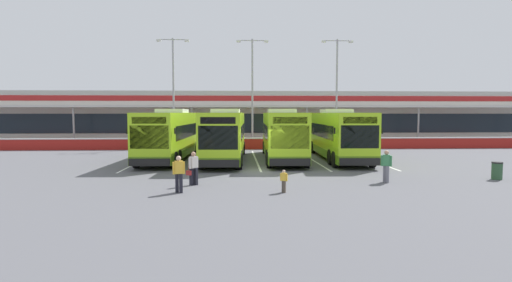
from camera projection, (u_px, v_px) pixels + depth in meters
ground_plane at (261, 171)px, 24.03m from camera, size 200.00×200.00×0.00m
terminal_building at (248, 117)px, 50.63m from camera, size 70.00×13.00×6.00m
red_barrier_wall at (251, 143)px, 38.44m from camera, size 60.00×0.40×1.10m
coach_bus_leftmost at (170, 136)px, 29.80m from camera, size 3.29×12.24×3.78m
coach_bus_left_centre at (225, 136)px, 29.21m from camera, size 3.29×12.24×3.78m
coach_bus_centre at (282, 136)px, 29.87m from camera, size 3.29×12.24×3.78m
coach_bus_right_centre at (338, 136)px, 30.05m from camera, size 3.29×12.24×3.78m
bay_stripe_far_west at (143, 160)px, 29.59m from camera, size 0.14×13.00×0.01m
bay_stripe_west at (200, 160)px, 29.80m from camera, size 0.14×13.00×0.01m
bay_stripe_mid_west at (256, 159)px, 30.01m from camera, size 0.14×13.00×0.01m
bay_stripe_centre at (311, 159)px, 30.22m from camera, size 0.14×13.00×0.01m
bay_stripe_mid_east at (366, 159)px, 30.42m from camera, size 0.14×13.00×0.01m
pedestrian_with_handbag at (193, 168)px, 19.27m from camera, size 0.57×0.57×1.62m
pedestrian_in_dark_coat at (386, 165)px, 20.02m from camera, size 0.51×0.41×1.62m
pedestrian_child at (284, 180)px, 17.50m from camera, size 0.32×0.25×1.00m
pedestrian_near_bin at (179, 173)px, 17.43m from camera, size 0.54×0.29×1.62m
lamp_post_west at (173, 85)px, 40.47m from camera, size 3.24×0.28×11.00m
lamp_post_centre at (252, 86)px, 40.97m from camera, size 3.24×0.28×11.00m
lamp_post_east at (337, 86)px, 41.10m from camera, size 3.24×0.28×11.00m
litter_bin at (497, 171)px, 20.94m from camera, size 0.54×0.54×0.93m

